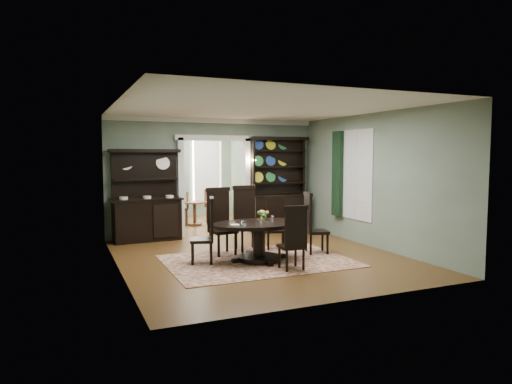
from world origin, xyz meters
TOP-DOWN VIEW (x-y plane):
  - room at (0.00, 0.04)m, footprint 5.51×6.01m
  - parlor at (0.00, 5.53)m, footprint 3.51×3.50m
  - doorway_trim at (0.00, 3.00)m, footprint 2.08×0.25m
  - right_window at (2.69, 0.93)m, footprint 0.15×1.47m
  - wall_sconce at (0.95, 2.85)m, footprint 0.27×0.21m
  - rug at (-0.18, -0.29)m, footprint 3.52×2.50m
  - dining_table at (-0.15, -0.27)m, footprint 1.95×1.82m
  - centerpiece at (-0.08, -0.29)m, footprint 1.37×0.88m
  - chair_far_left at (-0.63, 0.65)m, footprint 0.57×0.55m
  - chair_far_mid at (0.01, 0.83)m, footprint 0.54×0.50m
  - chair_far_right at (0.66, 0.68)m, footprint 0.56×0.54m
  - chair_end_left at (-1.13, -0.06)m, footprint 0.56×0.58m
  - chair_end_right at (1.14, -0.09)m, footprint 0.56×0.58m
  - chair_near at (0.12, -1.21)m, footprint 0.46×0.43m
  - sideboard at (-1.80, 2.74)m, footprint 1.71×0.70m
  - welsh_dresser at (1.74, 2.72)m, footprint 1.68×0.76m
  - parlor_table at (-0.09, 4.61)m, footprint 0.75×0.75m
  - parlor_chair_left at (-0.35, 4.85)m, footprint 0.46×0.45m
  - parlor_chair_right at (0.45, 4.67)m, footprint 0.47×0.45m

SIDE VIEW (x-z plane):
  - rug at x=-0.18m, z-range 0.00..0.01m
  - parlor_table at x=-0.09m, z-range 0.11..0.80m
  - parlor_chair_left at x=-0.35m, z-range 0.03..1.01m
  - dining_table at x=-0.15m, z-range 0.15..0.91m
  - parlor_chair_right at x=0.45m, z-range 0.04..1.07m
  - chair_far_right at x=0.66m, z-range 0.03..1.20m
  - chair_near at x=0.12m, z-range 0.03..1.21m
  - chair_end_left at x=-1.13m, z-range 0.03..1.30m
  - chair_end_right at x=1.14m, z-range 0.03..1.33m
  - chair_far_left at x=-0.63m, z-range 0.04..1.43m
  - chair_far_mid at x=0.01m, z-range 0.04..1.44m
  - sideboard at x=-1.80m, z-range -0.33..1.87m
  - centerpiece at x=-0.08m, z-range 0.71..0.93m
  - welsh_dresser at x=1.74m, z-range -0.35..2.20m
  - parlor at x=0.00m, z-range 0.01..3.02m
  - room at x=0.00m, z-range 0.07..3.08m
  - right_window at x=2.69m, z-range 0.54..2.66m
  - doorway_trim at x=0.00m, z-range 0.33..2.90m
  - wall_sconce at x=0.95m, z-range 1.79..1.99m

